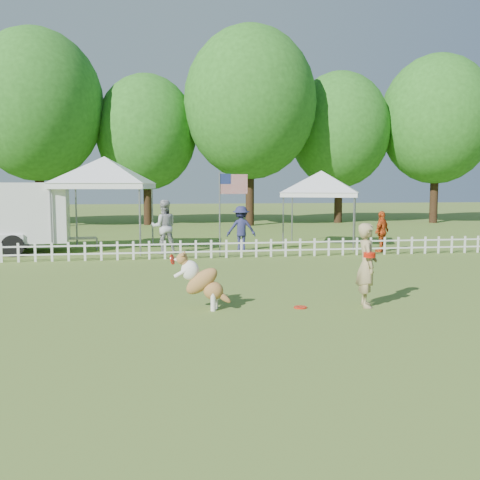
{
  "coord_description": "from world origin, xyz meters",
  "views": [
    {
      "loc": [
        -2.51,
        -10.27,
        2.37
      ],
      "look_at": [
        -0.58,
        2.0,
        1.1
      ],
      "focal_mm": 40.0,
      "sensor_mm": 36.0,
      "label": 1
    }
  ],
  "objects_px": {
    "canopy_tent_left": "(105,205)",
    "spectator_b": "(241,229)",
    "dog": "(203,281)",
    "flag_pole": "(220,215)",
    "handler": "(367,265)",
    "canopy_tent_right": "(321,210)",
    "spectator_c": "(382,231)",
    "frisbee_on_turf": "(300,307)",
    "spectator_a": "(164,227)"
  },
  "relations": [
    {
      "from": "canopy_tent_left",
      "to": "spectator_b",
      "type": "bearing_deg",
      "value": -3.15
    },
    {
      "from": "dog",
      "to": "canopy_tent_left",
      "type": "relative_size",
      "value": 0.33
    },
    {
      "from": "flag_pole",
      "to": "spectator_b",
      "type": "distance_m",
      "value": 1.92
    },
    {
      "from": "dog",
      "to": "flag_pole",
      "type": "relative_size",
      "value": 0.39
    },
    {
      "from": "handler",
      "to": "canopy_tent_right",
      "type": "relative_size",
      "value": 0.57
    },
    {
      "from": "dog",
      "to": "canopy_tent_right",
      "type": "bearing_deg",
      "value": 80.56
    },
    {
      "from": "spectator_c",
      "to": "handler",
      "type": "bearing_deg",
      "value": 25.63
    },
    {
      "from": "spectator_b",
      "to": "canopy_tent_right",
      "type": "bearing_deg",
      "value": -160.41
    },
    {
      "from": "handler",
      "to": "frisbee_on_turf",
      "type": "relative_size",
      "value": 6.41
    },
    {
      "from": "spectator_a",
      "to": "dog",
      "type": "bearing_deg",
      "value": 89.35
    },
    {
      "from": "flag_pole",
      "to": "spectator_a",
      "type": "relative_size",
      "value": 1.5
    },
    {
      "from": "handler",
      "to": "dog",
      "type": "distance_m",
      "value": 3.21
    },
    {
      "from": "canopy_tent_right",
      "to": "flag_pole",
      "type": "relative_size",
      "value": 1.02
    },
    {
      "from": "dog",
      "to": "spectator_b",
      "type": "height_order",
      "value": "spectator_b"
    },
    {
      "from": "canopy_tent_right",
      "to": "spectator_b",
      "type": "relative_size",
      "value": 1.76
    },
    {
      "from": "flag_pole",
      "to": "spectator_c",
      "type": "xyz_separation_m",
      "value": [
        5.89,
        0.48,
        -0.67
      ]
    },
    {
      "from": "dog",
      "to": "canopy_tent_right",
      "type": "xyz_separation_m",
      "value": [
        5.46,
        9.9,
        0.89
      ]
    },
    {
      "from": "canopy_tent_right",
      "to": "spectator_a",
      "type": "relative_size",
      "value": 1.54
    },
    {
      "from": "handler",
      "to": "spectator_b",
      "type": "xyz_separation_m",
      "value": [
        -1.01,
        9.26,
        -0.01
      ]
    },
    {
      "from": "handler",
      "to": "canopy_tent_right",
      "type": "bearing_deg",
      "value": -0.99
    },
    {
      "from": "canopy_tent_left",
      "to": "spectator_c",
      "type": "xyz_separation_m",
      "value": [
        9.78,
        -2.0,
        -0.94
      ]
    },
    {
      "from": "spectator_c",
      "to": "canopy_tent_left",
      "type": "bearing_deg",
      "value": -50.38
    },
    {
      "from": "dog",
      "to": "spectator_c",
      "type": "relative_size",
      "value": 0.74
    },
    {
      "from": "canopy_tent_left",
      "to": "spectator_c",
      "type": "relative_size",
      "value": 2.28
    },
    {
      "from": "flag_pole",
      "to": "dog",
      "type": "bearing_deg",
      "value": -114.91
    },
    {
      "from": "canopy_tent_left",
      "to": "handler",
      "type": "bearing_deg",
      "value": -52.38
    },
    {
      "from": "canopy_tent_right",
      "to": "spectator_b",
      "type": "height_order",
      "value": "canopy_tent_right"
    },
    {
      "from": "canopy_tent_right",
      "to": "flag_pole",
      "type": "xyz_separation_m",
      "value": [
        -4.24,
        -2.46,
        -0.03
      ]
    },
    {
      "from": "dog",
      "to": "flag_pole",
      "type": "xyz_separation_m",
      "value": [
        1.22,
        7.44,
        0.86
      ]
    },
    {
      "from": "frisbee_on_turf",
      "to": "spectator_c",
      "type": "bearing_deg",
      "value": 57.22
    },
    {
      "from": "spectator_b",
      "to": "spectator_c",
      "type": "bearing_deg",
      "value": 171.77
    },
    {
      "from": "flag_pole",
      "to": "frisbee_on_turf",
      "type": "bearing_deg",
      "value": -100.62
    },
    {
      "from": "canopy_tent_left",
      "to": "spectator_a",
      "type": "height_order",
      "value": "canopy_tent_left"
    },
    {
      "from": "frisbee_on_turf",
      "to": "canopy_tent_left",
      "type": "distance_m",
      "value": 11.21
    },
    {
      "from": "canopy_tent_right",
      "to": "spectator_a",
      "type": "bearing_deg",
      "value": -146.09
    },
    {
      "from": "flag_pole",
      "to": "spectator_a",
      "type": "bearing_deg",
      "value": 131.68
    },
    {
      "from": "frisbee_on_turf",
      "to": "flag_pole",
      "type": "height_order",
      "value": "flag_pole"
    },
    {
      "from": "dog",
      "to": "canopy_tent_left",
      "type": "xyz_separation_m",
      "value": [
        -2.68,
        9.92,
        1.12
      ]
    },
    {
      "from": "canopy_tent_left",
      "to": "spectator_a",
      "type": "distance_m",
      "value": 2.57
    },
    {
      "from": "handler",
      "to": "flag_pole",
      "type": "relative_size",
      "value": 0.59
    },
    {
      "from": "frisbee_on_turf",
      "to": "canopy_tent_right",
      "type": "relative_size",
      "value": 0.09
    },
    {
      "from": "handler",
      "to": "canopy_tent_left",
      "type": "relative_size",
      "value": 0.49
    },
    {
      "from": "dog",
      "to": "canopy_tent_left",
      "type": "height_order",
      "value": "canopy_tent_left"
    },
    {
      "from": "canopy_tent_left",
      "to": "flag_pole",
      "type": "bearing_deg",
      "value": -24.81
    },
    {
      "from": "spectator_a",
      "to": "frisbee_on_turf",
      "type": "bearing_deg",
      "value": 101.15
    },
    {
      "from": "frisbee_on_turf",
      "to": "canopy_tent_left",
      "type": "height_order",
      "value": "canopy_tent_left"
    },
    {
      "from": "dog",
      "to": "canopy_tent_right",
      "type": "relative_size",
      "value": 0.38
    },
    {
      "from": "spectator_c",
      "to": "spectator_a",
      "type": "bearing_deg",
      "value": -43.92
    },
    {
      "from": "handler",
      "to": "canopy_tent_left",
      "type": "xyz_separation_m",
      "value": [
        -5.87,
        10.18,
        0.85
      ]
    },
    {
      "from": "flag_pole",
      "to": "canopy_tent_right",
      "type": "bearing_deg",
      "value": 14.46
    }
  ]
}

